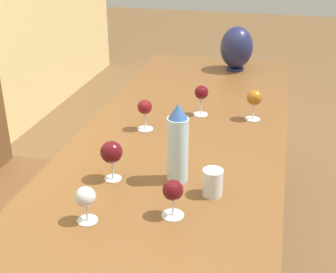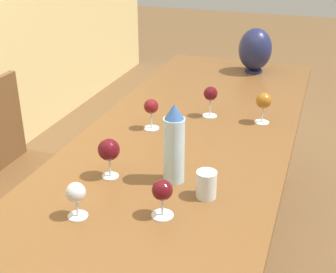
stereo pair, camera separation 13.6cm
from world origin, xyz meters
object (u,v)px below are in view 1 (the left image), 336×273
wine_glass_4 (86,198)px  chair_far (12,176)px  wine_glass_7 (201,94)px  water_bottle (178,144)px  vase (237,48)px  water_tumbler (213,182)px  wine_glass_0 (111,153)px  wine_glass_3 (173,192)px  wine_glass_5 (145,108)px  wine_glass_1 (254,99)px

wine_glass_4 → chair_far: chair_far is taller
wine_glass_4 → wine_glass_7: size_ratio=0.83×
water_bottle → vase: water_bottle is taller
chair_far → water_bottle: bearing=-107.2°
wine_glass_4 → water_tumbler: bearing=-55.3°
wine_glass_0 → wine_glass_7: size_ratio=1.02×
wine_glass_0 → wine_glass_3: wine_glass_0 is taller
water_tumbler → chair_far: chair_far is taller
water_bottle → wine_glass_7: 0.59m
wine_glass_0 → chair_far: size_ratio=0.16×
water_bottle → wine_glass_5: (0.37, 0.22, -0.04)m
wine_glass_3 → wine_glass_1: bearing=-12.3°
water_bottle → wine_glass_0: (-0.05, 0.21, -0.03)m
chair_far → wine_glass_1: bearing=-71.7°
wine_glass_0 → wine_glass_3: bearing=-122.8°
wine_glass_5 → wine_glass_4: bearing=-178.3°
wine_glass_1 → vase: bearing=12.6°
wine_glass_1 → wine_glass_7: size_ratio=0.98×
wine_glass_4 → wine_glass_7: (0.88, -0.18, 0.02)m
wine_glass_1 → wine_glass_3: wine_glass_1 is taller
water_tumbler → wine_glass_7: (0.65, 0.15, 0.06)m
wine_glass_1 → wine_glass_3: bearing=167.7°
wine_glass_3 → chair_far: 1.01m
wine_glass_5 → vase: bearing=-16.3°
chair_far → vase: bearing=-39.4°
wine_glass_3 → wine_glass_5: wine_glass_5 is taller
water_bottle → vase: bearing=-2.1°
water_bottle → wine_glass_0: water_bottle is taller
wine_glass_5 → wine_glass_1: bearing=-63.3°
wine_glass_7 → wine_glass_4: bearing=168.5°
wine_glass_5 → wine_glass_7: 0.29m
water_bottle → wine_glass_5: 0.44m
wine_glass_1 → wine_glass_4: size_ratio=1.19×
wine_glass_3 → wine_glass_5: size_ratio=0.92×
vase → wine_glass_5: bearing=163.7°
water_bottle → wine_glass_1: size_ratio=2.05×
wine_glass_5 → wine_glass_3: bearing=-156.1°
wine_glass_4 → wine_glass_5: wine_glass_5 is taller
wine_glass_0 → chair_far: 0.75m
water_bottle → wine_glass_4: water_bottle is taller
water_bottle → wine_glass_4: size_ratio=2.43×
wine_glass_0 → wine_glass_1: 0.76m
wine_glass_3 → wine_glass_7: wine_glass_7 is taller
water_tumbler → wine_glass_3: bearing=146.4°
water_bottle → chair_far: water_bottle is taller
wine_glass_0 → water_bottle: bearing=-77.6°
wine_glass_3 → wine_glass_4: size_ratio=1.06×
wine_glass_3 → chair_far: (0.46, 0.84, -0.33)m
wine_glass_0 → chair_far: chair_far is taller
vase → wine_glass_5: vase is taller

